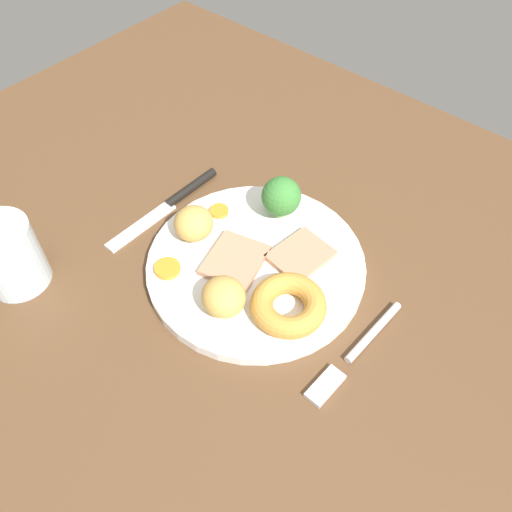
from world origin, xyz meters
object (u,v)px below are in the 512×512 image
yorkshire_pudding (289,305)px  carrot_coin_back (167,268)px  meat_slice_main (297,253)px  roast_potato_left (194,223)px  roast_potato_right (224,297)px  broccoli_floret (281,197)px  fork (354,354)px  carrot_coin_front (219,211)px  dinner_plate (256,265)px  meat_slice_under (235,260)px  water_glass (8,256)px  knife (174,201)px

yorkshire_pudding → carrot_coin_back: yorkshire_pudding is taller
meat_slice_main → carrot_coin_back: meat_slice_main is taller
roast_potato_left → roast_potato_right: bearing=150.9°
roast_potato_right → broccoli_floret: size_ratio=0.89×
yorkshire_pudding → roast_potato_right: 7.07cm
yorkshire_pudding → fork: (-8.25, -0.80, -2.25)cm
roast_potato_left → carrot_coin_front: (0.28, -4.64, -1.68)cm
carrot_coin_front → fork: (-24.30, 5.31, -1.28)cm
dinner_plate → roast_potato_right: size_ratio=5.13×
dinner_plate → yorkshire_pudding: bearing=157.1°
meat_slice_under → roast_potato_right: 6.62cm
carrot_coin_back → dinner_plate: bearing=-132.2°
water_glass → broccoli_floret: bearing=-122.9°
meat_slice_under → meat_slice_main: bearing=-131.4°
carrot_coin_back → yorkshire_pudding: bearing=-161.9°
meat_slice_under → broccoli_floret: size_ratio=1.26×
meat_slice_under → carrot_coin_back: bearing=49.0°
roast_potato_left → fork: 24.21cm
dinner_plate → roast_potato_right: (-1.57, 7.21, 2.69)cm
roast_potato_right → knife: roast_potato_right is taller
dinner_plate → meat_slice_under: bearing=44.2°
broccoli_floret → water_glass: bearing=57.1°
roast_potato_left → meat_slice_main: bearing=-155.0°
broccoli_floret → carrot_coin_front: bearing=38.1°
roast_potato_right → knife: 19.31cm
dinner_plate → fork: bearing=171.7°
roast_potato_left → broccoli_floret: (-5.89, -9.47, 1.18)cm
meat_slice_under → carrot_coin_front: 8.51cm
yorkshire_pudding → fork: 8.59cm
meat_slice_under → broccoli_floret: bearing=-84.7°
dinner_plate → fork: size_ratio=1.69×
dinner_plate → carrot_coin_front: size_ratio=10.74×
yorkshire_pudding → carrot_coin_front: (16.05, -6.11, -0.97)cm
water_glass → carrot_coin_front: bearing=-117.0°
carrot_coin_front → carrot_coin_back: size_ratio=0.79×
meat_slice_main → knife: meat_slice_main is taller
yorkshire_pudding → roast_potato_right: (5.67, 4.15, 0.75)cm
knife → yorkshire_pudding: bearing=80.2°
carrot_coin_front → roast_potato_left: bearing=93.4°
yorkshire_pudding → fork: yorkshire_pudding is taller
fork → water_glass: water_glass is taller
dinner_plate → carrot_coin_front: 9.37cm
roast_potato_right → water_glass: size_ratio=0.59×
roast_potato_right → meat_slice_main: bearing=-98.2°
meat_slice_under → fork: bearing=178.2°
dinner_plate → broccoli_floret: bearing=-71.4°
fork → knife: bearing=-94.4°
carrot_coin_front → fork: size_ratio=0.16×
dinner_plate → knife: bearing=-4.8°
dinner_plate → carrot_coin_back: bearing=47.8°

